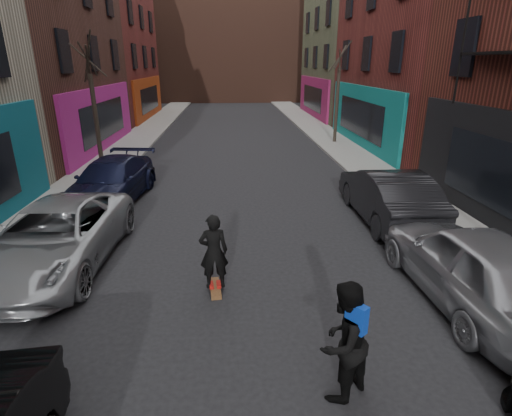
{
  "coord_description": "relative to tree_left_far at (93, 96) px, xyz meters",
  "views": [
    {
      "loc": [
        -0.33,
        -0.36,
        4.75
      ],
      "look_at": [
        0.25,
        8.23,
        1.6
      ],
      "focal_mm": 28.0,
      "sensor_mm": 36.0,
      "label": 1
    }
  ],
  "objects": [
    {
      "name": "sidewalk_left",
      "position": [
        -0.05,
        12.0,
        -3.31
      ],
      "size": [
        2.5,
        84.0,
        0.13
      ],
      "primitive_type": "cube",
      "color": "gray",
      "rests_on": "ground"
    },
    {
      "name": "tree_left_far",
      "position": [
        0.0,
        0.0,
        0.0
      ],
      "size": [
        2.0,
        2.0,
        6.5
      ],
      "primitive_type": null,
      "color": "black",
      "rests_on": "sidewalk_left"
    },
    {
      "name": "sidewalk_right",
      "position": [
        12.45,
        12.0,
        -3.31
      ],
      "size": [
        2.5,
        84.0,
        0.13
      ],
      "primitive_type": "cube",
      "color": "gray",
      "rests_on": "ground"
    },
    {
      "name": "parked_right_far",
      "position": [
        10.8,
        -11.44,
        -2.52
      ],
      "size": [
        2.18,
        5.1,
        1.72
      ],
      "primitive_type": "imported",
      "rotation": [
        0.0,
        0.0,
        3.17
      ],
      "color": "gray",
      "rests_on": "ground"
    },
    {
      "name": "parked_left_end",
      "position": [
        1.6,
        -4.28,
        -2.63
      ],
      "size": [
        2.72,
        5.39,
        1.5
      ],
      "primitive_type": "imported",
      "rotation": [
        0.0,
        0.0,
        -0.12
      ],
      "color": "black",
      "rests_on": "ground"
    },
    {
      "name": "pedestrian",
      "position": [
        7.45,
        -13.7,
        -2.42
      ],
      "size": [
        1.17,
        1.13,
        1.9
      ],
      "rotation": [
        0.0,
        0.0,
        3.8
      ],
      "color": "black",
      "rests_on": "ground"
    },
    {
      "name": "parked_left_far",
      "position": [
        1.6,
        -9.19,
        -2.61
      ],
      "size": [
        2.78,
        5.64,
        1.54
      ],
      "primitive_type": "imported",
      "rotation": [
        0.0,
        0.0,
        -0.04
      ],
      "color": "gray",
      "rests_on": "ground"
    },
    {
      "name": "tree_right_far",
      "position": [
        12.4,
        6.0,
        0.15
      ],
      "size": [
        2.0,
        2.0,
        6.8
      ],
      "primitive_type": null,
      "color": "black",
      "rests_on": "sidewalk_right"
    },
    {
      "name": "skateboard",
      "position": [
        5.48,
        -10.64,
        -3.33
      ],
      "size": [
        0.3,
        0.82,
        0.1
      ],
      "primitive_type": "cube",
      "rotation": [
        0.0,
        0.0,
        0.1
      ],
      "color": "brown",
      "rests_on": "ground"
    },
    {
      "name": "skateboarder",
      "position": [
        5.48,
        -10.64,
        -2.43
      ],
      "size": [
        0.66,
        0.47,
        1.69
      ],
      "primitive_type": "imported",
      "rotation": [
        0.0,
        0.0,
        3.25
      ],
      "color": "black",
      "rests_on": "skateboard"
    },
    {
      "name": "parked_right_end",
      "position": [
        10.8,
        -6.76,
        -2.54
      ],
      "size": [
        1.8,
        5.09,
        1.68
      ],
      "primitive_type": "imported",
      "rotation": [
        0.0,
        0.0,
        3.14
      ],
      "color": "black",
      "rests_on": "ground"
    },
    {
      "name": "building_far",
      "position": [
        6.2,
        38.0,
        3.62
      ],
      "size": [
        40.0,
        10.0,
        14.0
      ],
      "primitive_type": "cube",
      "color": "#47281E",
      "rests_on": "ground"
    }
  ]
}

